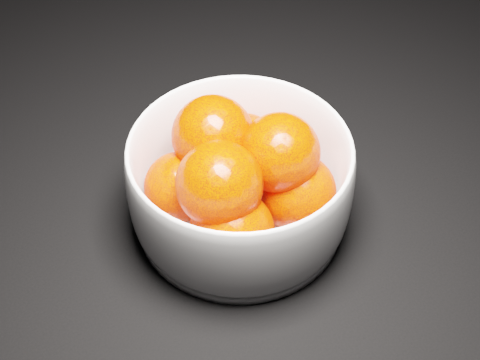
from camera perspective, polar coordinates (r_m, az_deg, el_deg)
bowl at (r=0.62m, az=0.00°, el=-0.33°), size 0.21×0.21×0.10m
orange_pile at (r=0.61m, az=-0.10°, el=0.34°), size 0.16×0.15×0.12m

